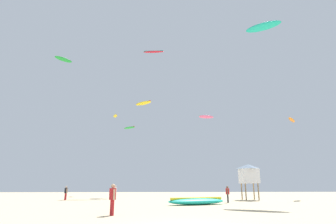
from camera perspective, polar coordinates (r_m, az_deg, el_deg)
The scene contains 14 objects.
person_foreground at distance 17.10m, azimuth -11.41°, elevation -16.84°, with size 0.40×0.52×1.76m.
person_midground at distance 38.19m, azimuth -10.89°, elevation -15.70°, with size 0.38×0.52×1.70m.
person_left at distance 35.49m, azimuth -20.38°, elevation -15.25°, with size 0.40×0.41×1.58m.
person_right at distance 29.38m, azimuth 12.24°, elevation -16.05°, with size 0.36×0.52×1.60m.
kite_grounded_near at distance 25.78m, azimuth 5.95°, elevation -17.88°, with size 5.66×3.28×0.69m.
lifeguard_tower at distance 35.40m, azimuth 16.35°, elevation -12.11°, with size 2.30×2.30×4.15m.
kite_aloft_0 at distance 49.81m, azimuth -20.83°, elevation 10.15°, with size 2.79×2.74×0.58m.
kite_aloft_1 at distance 48.89m, azimuth 7.92°, elevation -0.98°, with size 2.84×1.30×0.61m.
kite_aloft_2 at distance 42.33m, azimuth 24.23°, elevation -1.50°, with size 2.33×2.95×0.68m.
kite_aloft_3 at distance 41.45m, azimuth -7.99°, elevation -3.23°, with size 2.08×1.90×0.30m.
kite_aloft_5 at distance 53.36m, azimuth -10.87°, elevation -0.82°, with size 1.23×2.46×0.33m.
kite_aloft_6 at distance 39.68m, azimuth 19.10°, elevation 16.36°, with size 4.46×3.58×0.86m.
kite_aloft_7 at distance 47.54m, azimuth -5.12°, elevation 1.83°, with size 3.30×3.07×0.52m.
kite_aloft_8 at distance 55.13m, azimuth -2.99°, elevation 12.35°, with size 4.16×1.67×0.81m.
Camera 1 is at (-1.59, -12.03, 1.69)m, focal length 29.44 mm.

